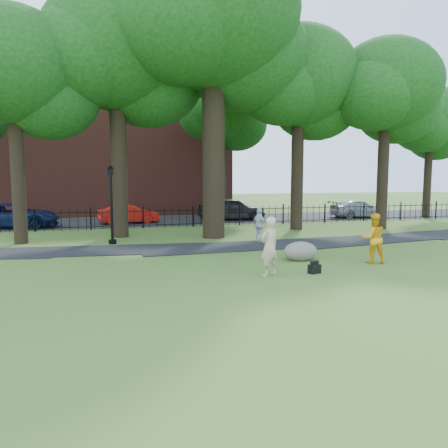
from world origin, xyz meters
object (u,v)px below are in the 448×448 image
object	(u,v)px
man	(373,238)
lamppost	(112,206)
red_sedan	(128,214)
woman	(269,246)
big_tree	(215,29)
boulder	(300,250)

from	to	relation	value
man	lamppost	distance (m)	11.32
man	red_sedan	xyz separation A→B (m)	(-7.48, 15.77, -0.25)
woman	lamppost	bearing A→B (deg)	-81.35
big_tree	man	distance (m)	12.75
lamppost	woman	bearing A→B (deg)	-46.04
big_tree	woman	size ratio (longest dim) A/B	7.83
red_sedan	boulder	bearing A→B (deg)	-166.03
big_tree	lamppost	size ratio (longest dim) A/B	4.03
red_sedan	man	bearing A→B (deg)	-160.54
big_tree	woman	xyz separation A→B (m)	(-0.63, -8.83, -9.23)
lamppost	red_sedan	bearing A→B (deg)	96.22
big_tree	red_sedan	xyz separation A→B (m)	(-3.82, 7.80, -9.50)
big_tree	lamppost	distance (m)	9.86
big_tree	woman	distance (m)	12.78
boulder	lamppost	bearing A→B (deg)	138.03
boulder	lamppost	xyz separation A→B (m)	(-6.54, 5.89, 1.38)
lamppost	man	bearing A→B (deg)	-24.40
red_sedan	woman	bearing A→B (deg)	-175.06
boulder	man	bearing A→B (deg)	-28.88
lamppost	red_sedan	distance (m)	8.82
red_sedan	big_tree	bearing A→B (deg)	-159.82
big_tree	man	bearing A→B (deg)	-65.33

